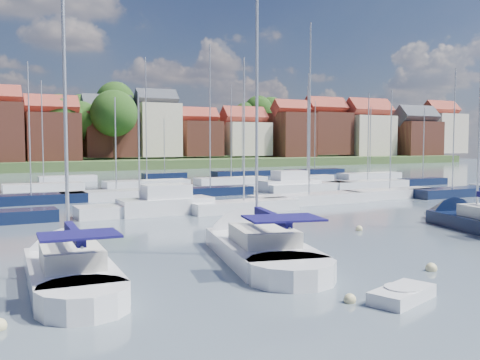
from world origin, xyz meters
TOP-DOWN VIEW (x-y plane):
  - ground at (0.00, 40.00)m, footprint 260.00×260.00m
  - sailboat_left at (-15.24, 3.99)m, footprint 3.70×11.53m
  - sailboat_centre at (-6.27, 5.04)m, footprint 6.48×13.80m
  - sailboat_navy at (9.75, 5.27)m, footprint 5.92×12.03m
  - tender at (-5.71, -4.79)m, footprint 2.91×2.02m
  - buoy_b at (-7.39, -4.10)m, footprint 0.42×0.42m
  - buoy_c at (-7.64, -1.05)m, footprint 0.55×0.55m
  - buoy_d at (-1.47, -2.15)m, footprint 0.48×0.48m
  - buoy_e at (2.56, 7.23)m, footprint 0.42×0.42m
  - marina_field at (1.91, 35.15)m, footprint 79.62×41.41m
  - far_shore_town at (2.23, 132.67)m, footprint 212.46×90.00m

SIDE VIEW (x-z plane):
  - ground at x=0.00m, z-range 0.00..0.00m
  - buoy_b at x=-7.39m, z-range -0.21..0.21m
  - buoy_c at x=-7.64m, z-range -0.27..0.27m
  - buoy_d at x=-1.47m, z-range -0.24..0.24m
  - buoy_e at x=2.56m, z-range -0.21..0.21m
  - tender at x=-5.71m, z-range -0.07..0.51m
  - sailboat_centre at x=-6.27m, z-range -8.68..9.37m
  - sailboat_navy at x=9.75m, z-range -7.70..8.41m
  - sailboat_left at x=-15.24m, z-range -7.38..8.09m
  - marina_field at x=1.91m, z-range -7.53..8.40m
  - far_shore_town at x=2.23m, z-range -6.53..15.74m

